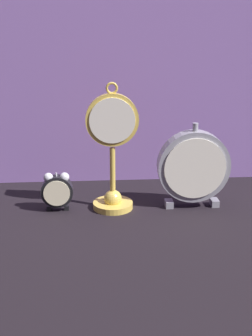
% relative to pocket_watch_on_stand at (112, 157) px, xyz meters
% --- Properties ---
extents(ground_plane, '(4.00, 4.00, 0.00)m').
position_rel_pocket_watch_on_stand_xyz_m(ground_plane, '(0.03, -0.10, -0.14)').
color(ground_plane, black).
extents(fabric_backdrop_drape, '(1.53, 0.01, 0.68)m').
position_rel_pocket_watch_on_stand_xyz_m(fabric_backdrop_drape, '(0.03, 0.22, 0.20)').
color(fabric_backdrop_drape, '#8460A8').
rests_on(fabric_backdrop_drape, ground_plane).
extents(pocket_watch_on_stand, '(0.13, 0.10, 0.33)m').
position_rel_pocket_watch_on_stand_xyz_m(pocket_watch_on_stand, '(0.00, 0.00, 0.00)').
color(pocket_watch_on_stand, gold).
rests_on(pocket_watch_on_stand, ground_plane).
extents(alarm_clock_twin_bell, '(0.08, 0.03, 0.10)m').
position_rel_pocket_watch_on_stand_xyz_m(alarm_clock_twin_bell, '(-0.14, -0.01, -0.08)').
color(alarm_clock_twin_bell, black).
rests_on(alarm_clock_twin_bell, ground_plane).
extents(mantel_clock_silver, '(0.19, 0.04, 0.22)m').
position_rel_pocket_watch_on_stand_xyz_m(mantel_clock_silver, '(0.21, -0.00, -0.03)').
color(mantel_clock_silver, gray).
rests_on(mantel_clock_silver, ground_plane).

